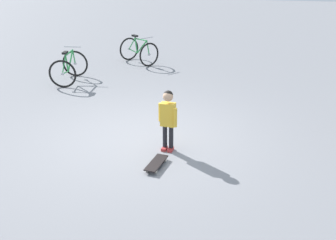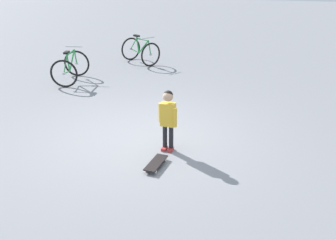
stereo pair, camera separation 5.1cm
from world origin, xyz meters
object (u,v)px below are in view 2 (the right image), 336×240
Objects in this scene: child_person at (168,114)px; bicycle_near at (71,67)px; skateboard at (156,163)px; bicycle_far at (140,51)px.

bicycle_near is (-3.31, -3.34, -0.28)m from child_person.
bicycle_far is (-6.16, -2.04, 0.32)m from skateboard.
child_person reaches higher than bicycle_near.
child_person is at bearing 20.70° from bicycle_far.
skateboard is at bearing -5.46° from child_person.
skateboard is (0.61, -0.06, -0.60)m from child_person.
bicycle_near reaches higher than skateboard.
bicycle_far is (-2.24, 1.24, 0.00)m from bicycle_near.
bicycle_far is at bearing 151.02° from bicycle_near.
bicycle_near is (-3.92, -3.28, 0.32)m from skateboard.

